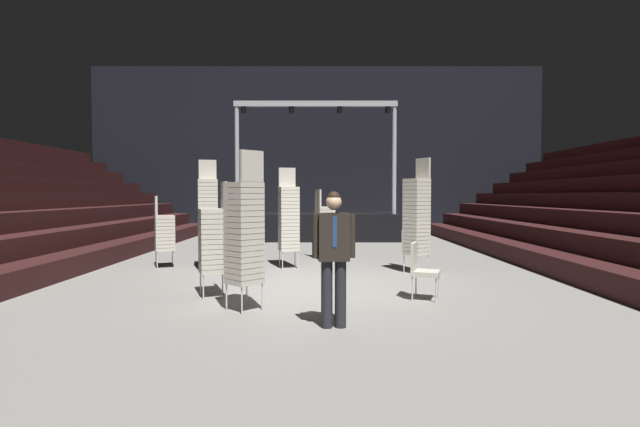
{
  "coord_description": "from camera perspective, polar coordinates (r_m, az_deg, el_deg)",
  "views": [
    {
      "loc": [
        0.16,
        -9.18,
        1.74
      ],
      "look_at": [
        0.14,
        -0.33,
        1.4
      ],
      "focal_mm": 27.44,
      "sensor_mm": 36.0,
      "label": 1
    }
  ],
  "objects": [
    {
      "name": "ground_plane",
      "position": [
        9.35,
        -0.84,
        -8.83
      ],
      "size": [
        22.0,
        30.0,
        0.1
      ],
      "primitive_type": "cube",
      "color": "slate"
    },
    {
      "name": "arena_end_wall",
      "position": [
        24.28,
        -0.22,
        7.55
      ],
      "size": [
        22.0,
        0.3,
        8.0
      ],
      "primitive_type": "cube",
      "color": "black",
      "rests_on": "ground_plane"
    },
    {
      "name": "stage_riser",
      "position": [
        19.19,
        -0.32,
        -1.19
      ],
      "size": [
        6.27,
        2.93,
        5.16
      ],
      "color": "black",
      "rests_on": "ground_plane"
    },
    {
      "name": "man_with_tie",
      "position": [
        6.38,
        1.78,
        -4.32
      ],
      "size": [
        0.57,
        0.26,
        1.79
      ],
      "rotation": [
        0.0,
        0.0,
        3.22
      ],
      "color": "black",
      "rests_on": "ground_plane"
    },
    {
      "name": "chair_stack_front_left",
      "position": [
        7.41,
        -8.66,
        -2.04
      ],
      "size": [
        0.62,
        0.62,
        2.39
      ],
      "rotation": [
        0.0,
        0.0,
        0.8
      ],
      "color": "#B2B5BA",
      "rests_on": "ground_plane"
    },
    {
      "name": "chair_stack_front_right",
      "position": [
        11.66,
        -3.51,
        -0.48
      ],
      "size": [
        0.54,
        0.54,
        2.39
      ],
      "rotation": [
        0.0,
        0.0,
        3.4
      ],
      "color": "#B2B5BA",
      "rests_on": "ground_plane"
    },
    {
      "name": "chair_stack_mid_left",
      "position": [
        11.09,
        11.37,
        -0.22
      ],
      "size": [
        0.61,
        0.61,
        2.56
      ],
      "rotation": [
        0.0,
        0.0,
        2.17
      ],
      "color": "#B2B5BA",
      "rests_on": "ground_plane"
    },
    {
      "name": "chair_stack_mid_right",
      "position": [
        13.22,
        0.7,
        -1.26
      ],
      "size": [
        0.56,
        0.56,
        1.88
      ],
      "rotation": [
        0.0,
        0.0,
        5.04
      ],
      "color": "#B2B5BA",
      "rests_on": "ground_plane"
    },
    {
      "name": "chair_stack_mid_centre",
      "position": [
        11.63,
        -12.76,
        -0.12
      ],
      "size": [
        0.53,
        0.53,
        2.56
      ],
      "rotation": [
        0.0,
        0.0,
        3.37
      ],
      "color": "#B2B5BA",
      "rests_on": "ground_plane"
    },
    {
      "name": "chair_stack_rear_left",
      "position": [
        8.54,
        -12.17,
        -2.92
      ],
      "size": [
        0.57,
        0.57,
        1.96
      ],
      "rotation": [
        0.0,
        0.0,
        1.93
      ],
      "color": "#B2B5BA",
      "rests_on": "ground_plane"
    },
    {
      "name": "chair_stack_rear_right",
      "position": [
        12.24,
        -17.55,
        -2.03
      ],
      "size": [
        0.58,
        0.58,
        1.71
      ],
      "rotation": [
        0.0,
        0.0,
        5.11
      ],
      "color": "#B2B5BA",
      "rests_on": "ground_plane"
    },
    {
      "name": "loose_chair_near_man",
      "position": [
        8.34,
        11.91,
        -6.17
      ],
      "size": [
        0.56,
        0.56,
        0.95
      ],
      "rotation": [
        0.0,
        0.0,
        4.36
      ],
      "color": "#B2B5BA",
      "rests_on": "ground_plane"
    }
  ]
}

